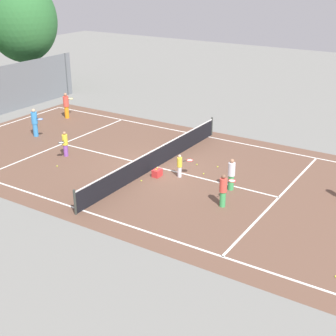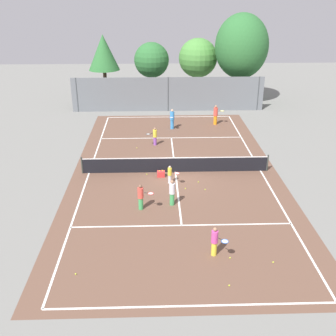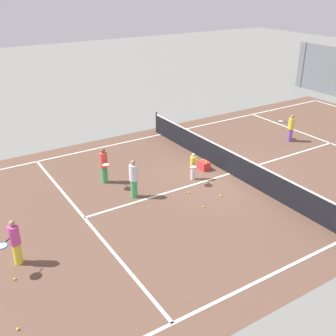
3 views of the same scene
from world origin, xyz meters
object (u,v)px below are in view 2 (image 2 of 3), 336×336
at_px(player_0, 155,136).
at_px(tennis_ball_5, 205,190).
at_px(player_1, 170,174).
at_px(player_2, 141,197).
at_px(player_5, 215,241).
at_px(tennis_ball_6, 229,285).
at_px(tennis_ball_0, 230,258).
at_px(tennis_ball_9, 147,174).
at_px(tennis_ball_7, 185,188).
at_px(tennis_ball_3, 158,167).
at_px(player_6, 172,119).
at_px(tennis_ball_8, 76,274).
at_px(player_4, 216,115).
at_px(tennis_ball_4, 273,262).
at_px(tennis_ball_1, 137,148).
at_px(ball_crate, 161,174).
at_px(player_3, 172,192).
at_px(tennis_ball_2, 198,182).

bearing_deg(player_0, tennis_ball_5, -68.70).
distance_m(player_1, player_2, 3.50).
relative_size(player_5, tennis_ball_6, 21.43).
height_order(tennis_ball_0, tennis_ball_9, same).
bearing_deg(tennis_ball_7, tennis_ball_3, 117.03).
height_order(player_6, tennis_ball_5, player_6).
bearing_deg(player_5, tennis_ball_8, -168.90).
xyz_separation_m(player_4, tennis_ball_4, (-0.16, -19.24, -0.83)).
height_order(player_4, tennis_ball_1, player_4).
distance_m(ball_crate, tennis_ball_4, 10.02).
bearing_deg(tennis_ball_6, player_2, 120.33).
relative_size(player_3, tennis_ball_0, 22.45).
bearing_deg(tennis_ball_2, tennis_ball_9, 158.76).
bearing_deg(tennis_ball_4, tennis_ball_1, 114.85).
xyz_separation_m(player_3, tennis_ball_4, (4.14, -5.25, -0.73)).
height_order(ball_crate, tennis_ball_5, ball_crate).
xyz_separation_m(player_1, tennis_ball_0, (2.34, -7.54, -0.56)).
xyz_separation_m(tennis_ball_0, tennis_ball_2, (-0.63, 7.58, 0.00)).
xyz_separation_m(ball_crate, tennis_ball_9, (-0.89, 0.31, -0.15)).
distance_m(player_4, tennis_ball_6, 20.81).
distance_m(player_4, ball_crate, 11.47).
xyz_separation_m(player_0, tennis_ball_4, (5.05, -14.41, -0.67)).
bearing_deg(player_5, player_4, 81.95).
xyz_separation_m(tennis_ball_3, tennis_ball_5, (2.74, -3.29, 0.00)).
distance_m(player_5, tennis_ball_9, 9.10).
xyz_separation_m(player_1, tennis_ball_8, (-4.22, -8.42, -0.56)).
height_order(player_5, tennis_ball_7, player_5).
relative_size(player_1, player_2, 0.78).
bearing_deg(tennis_ball_1, tennis_ball_4, -65.15).
bearing_deg(player_5, player_0, 100.63).
distance_m(player_3, ball_crate, 3.70).
bearing_deg(tennis_ball_2, tennis_ball_8, -125.02).
xyz_separation_m(tennis_ball_0, tennis_ball_8, (-6.56, -0.88, 0.00)).
bearing_deg(player_2, tennis_ball_5, 29.86).
bearing_deg(tennis_ball_4, tennis_ball_9, 121.27).
bearing_deg(tennis_ball_5, player_0, 111.30).
distance_m(player_5, tennis_ball_3, 9.90).
bearing_deg(player_2, tennis_ball_2, 42.81).
xyz_separation_m(player_2, tennis_ball_1, (-0.58, 8.94, -0.72)).
bearing_deg(ball_crate, player_2, -105.49).
bearing_deg(player_2, player_1, 61.69).
distance_m(tennis_ball_6, tennis_ball_8, 6.28).
relative_size(ball_crate, tennis_ball_0, 7.22).
bearing_deg(tennis_ball_8, player_5, 11.10).
bearing_deg(tennis_ball_7, player_5, -82.84).
xyz_separation_m(tennis_ball_7, tennis_ball_9, (-2.29, 2.07, 0.00)).
bearing_deg(tennis_ball_4, tennis_ball_0, 168.51).
height_order(tennis_ball_3, tennis_ball_7, same).
relative_size(player_2, tennis_ball_3, 22.00).
bearing_deg(tennis_ball_6, player_5, 98.92).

